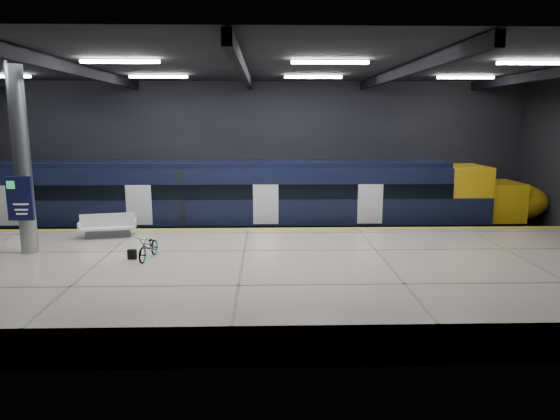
{
  "coord_description": "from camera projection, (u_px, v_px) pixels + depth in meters",
  "views": [
    {
      "loc": [
        0.84,
        -19.31,
        5.99
      ],
      "look_at": [
        1.42,
        1.5,
        2.2
      ],
      "focal_mm": 32.0,
      "sensor_mm": 36.0,
      "label": 1
    }
  ],
  "objects": [
    {
      "name": "bicycle",
      "position": [
        149.0,
        247.0,
        17.66
      ],
      "size": [
        0.83,
        1.73,
        0.87
      ],
      "primitive_type": "imported",
      "rotation": [
        0.0,
        0.0,
        -0.15
      ],
      "color": "#99999E",
      "rests_on": "platform"
    },
    {
      "name": "rails",
      "position": [
        250.0,
        237.0,
        25.43
      ],
      "size": [
        30.0,
        1.52,
        0.16
      ],
      "color": "gray",
      "rests_on": "ground"
    },
    {
      "name": "safety_strip",
      "position": [
        248.0,
        229.0,
        22.54
      ],
      "size": [
        30.0,
        0.4,
        0.01
      ],
      "primitive_type": "cube",
      "color": "gold",
      "rests_on": "platform"
    },
    {
      "name": "platform",
      "position": [
        243.0,
        277.0,
        17.48
      ],
      "size": [
        30.0,
        11.0,
        1.1
      ],
      "primitive_type": "cube",
      "color": "beige",
      "rests_on": "ground"
    },
    {
      "name": "room_shell",
      "position": [
        244.0,
        127.0,
        19.01
      ],
      "size": [
        30.1,
        16.1,
        8.05
      ],
      "color": "black",
      "rests_on": "ground"
    },
    {
      "name": "info_column",
      "position": [
        22.0,
        162.0,
        18.01
      ],
      "size": [
        0.9,
        0.78,
        6.9
      ],
      "color": "#9EA0A5",
      "rests_on": "platform"
    },
    {
      "name": "train",
      "position": [
        242.0,
        199.0,
        25.06
      ],
      "size": [
        29.4,
        2.84,
        3.79
      ],
      "color": "black",
      "rests_on": "ground"
    },
    {
      "name": "pannier_bag",
      "position": [
        132.0,
        254.0,
        17.69
      ],
      "size": [
        0.3,
        0.18,
        0.35
      ],
      "primitive_type": "cube",
      "rotation": [
        0.0,
        0.0,
        -0.0
      ],
      "color": "black",
      "rests_on": "platform"
    },
    {
      "name": "bench",
      "position": [
        108.0,
        229.0,
        20.96
      ],
      "size": [
        2.42,
        1.38,
        1.01
      ],
      "rotation": [
        0.0,
        0.0,
        0.2
      ],
      "color": "#595B60",
      "rests_on": "platform"
    },
    {
      "name": "ground",
      "position": [
        246.0,
        271.0,
        20.04
      ],
      "size": [
        30.0,
        30.0,
        0.0
      ],
      "primitive_type": "plane",
      "color": "black",
      "rests_on": "ground"
    }
  ]
}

